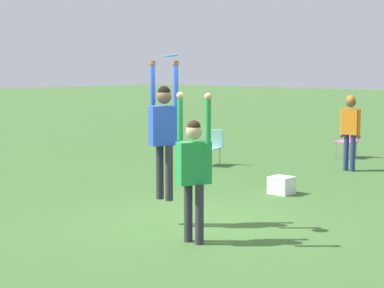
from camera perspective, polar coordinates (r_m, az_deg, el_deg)
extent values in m
plane|color=#3D662D|center=(10.07, -0.33, -7.12)|extent=(120.00, 120.00, 0.00)
cylinder|color=#2D2D38|center=(9.90, -2.87, -2.49)|extent=(0.12, 0.12, 0.85)
cylinder|color=#2D2D38|center=(9.77, -2.05, -2.61)|extent=(0.12, 0.12, 0.85)
cube|color=blue|center=(9.74, -2.49, 1.65)|extent=(0.36, 0.48, 0.60)
sphere|color=brown|center=(9.71, -2.50, 4.25)|extent=(0.23, 0.23, 0.23)
sphere|color=black|center=(9.71, -2.50, 4.62)|extent=(0.19, 0.19, 0.19)
cylinder|color=blue|center=(9.88, -3.52, 5.30)|extent=(0.08, 0.08, 0.63)
sphere|color=brown|center=(9.87, -3.53, 7.14)|extent=(0.10, 0.10, 0.10)
cylinder|color=blue|center=(9.54, -1.46, 5.26)|extent=(0.08, 0.08, 0.63)
sphere|color=brown|center=(9.54, -1.46, 7.16)|extent=(0.10, 0.10, 0.10)
cylinder|color=#2D2D38|center=(8.99, -0.34, -6.10)|extent=(0.12, 0.12, 0.83)
cylinder|color=#2D2D38|center=(8.86, 0.66, -6.30)|extent=(0.12, 0.12, 0.83)
cube|color=green|center=(8.80, 0.16, -1.70)|extent=(0.37, 0.50, 0.59)
sphere|color=tan|center=(8.74, 0.16, 1.12)|extent=(0.22, 0.22, 0.22)
sphere|color=black|center=(8.74, 0.16, 1.52)|extent=(0.19, 0.19, 0.19)
cylinder|color=green|center=(8.90, -1.06, 2.32)|extent=(0.08, 0.08, 0.62)
sphere|color=tan|center=(8.88, -1.07, 4.32)|extent=(0.10, 0.10, 0.10)
cylinder|color=green|center=(8.56, 1.44, 2.14)|extent=(0.08, 0.08, 0.62)
sphere|color=tan|center=(8.54, 1.44, 4.22)|extent=(0.10, 0.10, 0.10)
cylinder|color=#2D9EDB|center=(9.39, -1.96, 7.86)|extent=(0.23, 0.23, 0.04)
cylinder|color=gray|center=(15.91, 0.34, -1.15)|extent=(0.02, 0.02, 0.45)
cylinder|color=gray|center=(15.64, 1.51, -1.29)|extent=(0.02, 0.02, 0.45)
cylinder|color=gray|center=(16.23, 1.32, -0.99)|extent=(0.02, 0.02, 0.45)
cylinder|color=gray|center=(15.96, 2.49, -1.13)|extent=(0.02, 0.02, 0.45)
cube|color=#8CC6C1|center=(15.90, 1.42, -0.40)|extent=(0.62, 0.62, 0.04)
cube|color=#8CC6C1|center=(16.05, 1.95, 0.53)|extent=(0.51, 0.24, 0.44)
cylinder|color=gray|center=(17.72, 12.65, -0.48)|extent=(0.02, 0.02, 0.46)
cylinder|color=gray|center=(17.53, 13.79, -0.59)|extent=(0.02, 0.02, 0.46)
cylinder|color=gray|center=(18.07, 13.26, -0.36)|extent=(0.02, 0.02, 0.46)
cylinder|color=gray|center=(17.88, 14.39, -0.47)|extent=(0.02, 0.02, 0.46)
cube|color=#C666A3|center=(17.77, 13.54, 0.20)|extent=(0.48, 0.48, 0.04)
cube|color=#C666A3|center=(17.94, 13.89, 1.04)|extent=(0.47, 0.13, 0.46)
cylinder|color=navy|center=(15.59, 13.54, -0.73)|extent=(0.12, 0.12, 0.86)
cylinder|color=navy|center=(15.51, 14.10, -0.79)|extent=(0.12, 0.12, 0.86)
cube|color=orange|center=(15.48, 13.90, 1.95)|extent=(0.40, 0.25, 0.61)
sphere|color=brown|center=(15.45, 13.95, 3.62)|extent=(0.23, 0.23, 0.23)
sphere|color=orange|center=(15.44, 13.95, 3.86)|extent=(0.20, 0.20, 0.20)
cylinder|color=orange|center=(15.58, 13.20, 1.94)|extent=(0.08, 0.08, 0.65)
sphere|color=brown|center=(15.61, 13.17, 0.75)|extent=(0.10, 0.10, 0.10)
cylinder|color=orange|center=(15.38, 14.61, 1.83)|extent=(0.08, 0.08, 0.65)
sphere|color=brown|center=(15.41, 14.57, 0.63)|extent=(0.10, 0.10, 0.10)
cube|color=white|center=(12.52, 7.96, -3.70)|extent=(0.42, 0.39, 0.31)
cube|color=silver|center=(12.49, 7.98, -2.94)|extent=(0.43, 0.40, 0.02)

